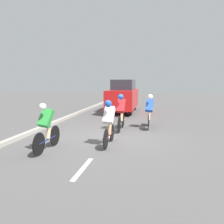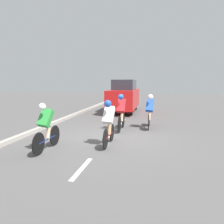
% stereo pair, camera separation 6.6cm
% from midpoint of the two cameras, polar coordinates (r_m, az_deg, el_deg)
% --- Properties ---
extents(ground_plane, '(60.00, 60.00, 0.00)m').
position_cam_midpoint_polar(ground_plane, '(8.37, -0.96, -6.53)').
color(ground_plane, '#565454').
extents(lane_stripe_near, '(0.12, 1.40, 0.01)m').
position_cam_midpoint_polar(lane_stripe_near, '(5.52, -8.00, -14.43)').
color(lane_stripe_near, white).
rests_on(lane_stripe_near, ground).
extents(lane_stripe_mid, '(0.12, 1.40, 0.01)m').
position_cam_midpoint_polar(lane_stripe_mid, '(8.45, -0.82, -6.35)').
color(lane_stripe_mid, white).
rests_on(lane_stripe_mid, ground).
extents(lane_stripe_far, '(0.12, 1.40, 0.01)m').
position_cam_midpoint_polar(lane_stripe_far, '(11.53, 2.50, -2.46)').
color(lane_stripe_far, white).
rests_on(lane_stripe_far, ground).
extents(curb, '(0.20, 25.42, 0.14)m').
position_cam_midpoint_polar(curb, '(9.61, -19.89, -4.66)').
color(curb, '#A8A399').
rests_on(curb, ground).
extents(cyclist_green, '(0.38, 1.68, 1.49)m').
position_cam_midpoint_polar(cyclist_green, '(6.87, -17.03, -3.48)').
color(cyclist_green, black).
rests_on(cyclist_green, ground).
extents(cyclist_red, '(0.34, 1.74, 1.58)m').
position_cam_midpoint_polar(cyclist_red, '(9.34, 2.20, 0.20)').
color(cyclist_red, black).
rests_on(cyclist_red, ground).
extents(cyclist_white, '(0.36, 1.62, 1.53)m').
position_cam_midpoint_polar(cyclist_white, '(7.10, -1.06, -2.44)').
color(cyclist_white, black).
rests_on(cyclist_white, ground).
extents(cyclist_blue, '(0.37, 1.61, 1.55)m').
position_cam_midpoint_polar(cyclist_blue, '(9.91, 9.54, 0.52)').
color(cyclist_blue, black).
rests_on(cyclist_blue, ground).
extents(support_car, '(1.70, 4.42, 2.20)m').
position_cam_midpoint_polar(support_car, '(14.95, 2.83, 4.19)').
color(support_car, black).
rests_on(support_car, ground).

